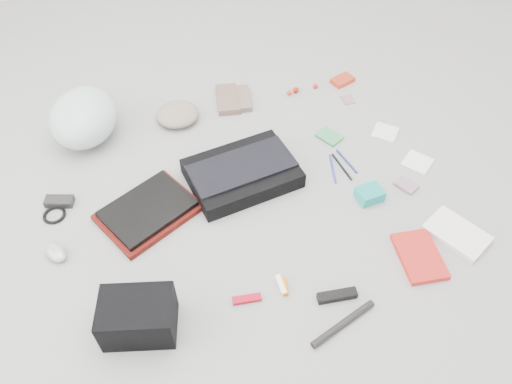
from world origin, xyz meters
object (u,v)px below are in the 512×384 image
object	(u,v)px
camera_bag	(138,317)
book_red	(419,256)
laptop	(148,209)
messenger_bag	(242,173)
bike_helmet	(84,117)
accordion_wallet	(370,194)

from	to	relation	value
camera_bag	book_red	bearing A→B (deg)	12.89
laptop	book_red	world-z (taller)	laptop
camera_bag	book_red	world-z (taller)	camera_bag
laptop	camera_bag	xyz separation A→B (m)	(-0.13, -0.45, 0.04)
laptop	book_red	xyz separation A→B (m)	(0.85, -0.54, -0.02)
messenger_bag	book_red	world-z (taller)	messenger_bag
bike_helmet	camera_bag	world-z (taller)	bike_helmet
messenger_bag	laptop	size ratio (longest dim) A/B	1.34
bike_helmet	book_red	bearing A→B (deg)	-24.25
messenger_bag	accordion_wallet	xyz separation A→B (m)	(0.43, -0.27, -0.01)
laptop	accordion_wallet	xyz separation A→B (m)	(0.82, -0.23, -0.01)
messenger_bag	accordion_wallet	world-z (taller)	messenger_bag
messenger_bag	laptop	distance (m)	0.40
laptop	book_red	size ratio (longest dim) A/B	1.49
laptop	accordion_wallet	size ratio (longest dim) A/B	3.23
bike_helmet	accordion_wallet	distance (m)	1.23
bike_helmet	camera_bag	xyz separation A→B (m)	(0.02, -0.98, -0.03)
messenger_bag	book_red	bearing A→B (deg)	-56.75
camera_bag	book_red	distance (m)	0.98
accordion_wallet	bike_helmet	bearing A→B (deg)	140.04
messenger_bag	bike_helmet	distance (m)	0.73
laptop	camera_bag	world-z (taller)	camera_bag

